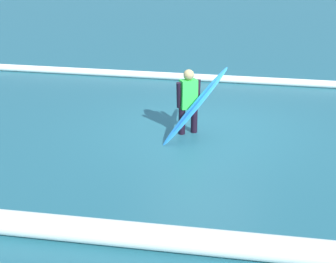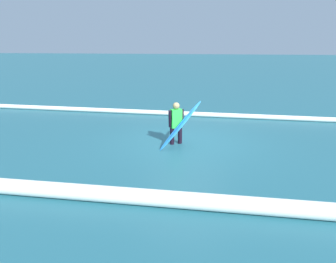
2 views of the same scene
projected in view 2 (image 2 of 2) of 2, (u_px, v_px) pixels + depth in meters
ground_plane at (186, 142)px, 11.21m from camera, size 147.89×147.89×0.00m
surfer at (176, 121)px, 10.81m from camera, size 0.46×0.43×1.37m
surfboard at (181, 125)px, 10.50m from camera, size 1.34×1.12×1.44m
wave_crest_foreground at (188, 114)px, 14.98m from camera, size 25.93×1.54×0.21m
wave_crest_midground at (240, 205)px, 6.56m from camera, size 20.54×0.85×0.35m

